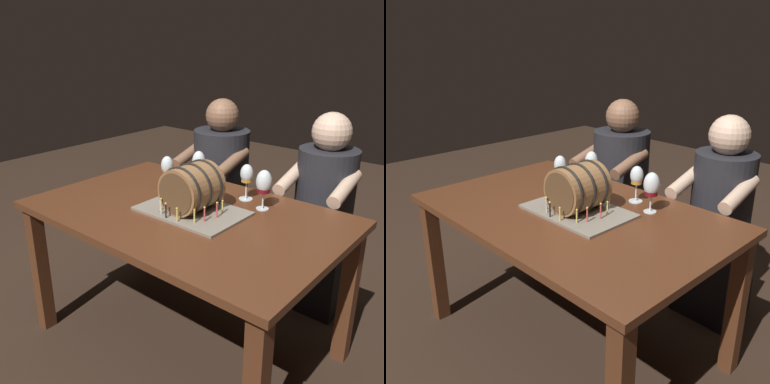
# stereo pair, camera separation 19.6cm
# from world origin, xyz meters

# --- Properties ---
(ground_plane) EXTENTS (8.00, 8.00, 0.00)m
(ground_plane) POSITION_xyz_m (0.00, 0.00, 0.00)
(ground_plane) COLOR #332319
(dining_table) EXTENTS (1.46, 0.93, 0.74)m
(dining_table) POSITION_xyz_m (0.00, 0.00, 0.64)
(dining_table) COLOR #562D19
(dining_table) RESTS_ON ground
(barrel_cake) EXTENTS (0.49, 0.33, 0.24)m
(barrel_cake) POSITION_xyz_m (0.04, 0.01, 0.85)
(barrel_cake) COLOR gray
(barrel_cake) RESTS_ON dining_table
(wine_glass_rose) EXTENTS (0.07, 0.07, 0.21)m
(wine_glass_rose) POSITION_xyz_m (-0.15, 0.28, 0.88)
(wine_glass_rose) COLOR white
(wine_glass_rose) RESTS_ON dining_table
(wine_glass_red) EXTENTS (0.07, 0.07, 0.19)m
(wine_glass_red) POSITION_xyz_m (0.27, 0.25, 0.87)
(wine_glass_red) COLOR white
(wine_glass_red) RESTS_ON dining_table
(wine_glass_empty) EXTENTS (0.07, 0.07, 0.18)m
(wine_glass_empty) POSITION_xyz_m (-0.28, 0.18, 0.87)
(wine_glass_empty) COLOR white
(wine_glass_empty) RESTS_ON dining_table
(wine_glass_amber) EXTENTS (0.07, 0.07, 0.18)m
(wine_glass_amber) POSITION_xyz_m (0.14, 0.31, 0.87)
(wine_glass_amber) COLOR white
(wine_glass_amber) RESTS_ON dining_table
(person_seated_left) EXTENTS (0.42, 0.50, 1.15)m
(person_seated_left) POSITION_xyz_m (-0.36, 0.76, 0.54)
(person_seated_left) COLOR black
(person_seated_left) RESTS_ON ground
(person_seated_right) EXTENTS (0.37, 0.47, 1.15)m
(person_seated_right) POSITION_xyz_m (0.36, 0.76, 0.52)
(person_seated_right) COLOR black
(person_seated_right) RESTS_ON ground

